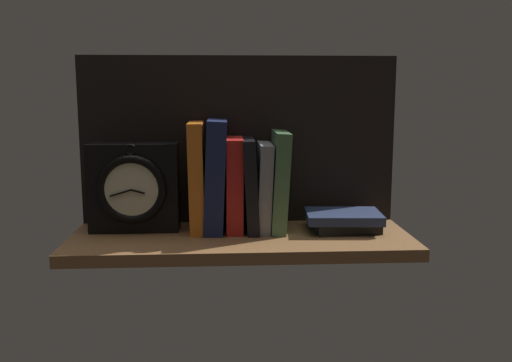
# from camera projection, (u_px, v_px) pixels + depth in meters

# --- Properties ---
(ground_plane) EXTENTS (0.72, 0.27, 0.03)m
(ground_plane) POSITION_uv_depth(u_px,v_px,m) (241.00, 241.00, 1.18)
(ground_plane) COLOR brown
(back_panel) EXTENTS (0.72, 0.01, 0.38)m
(back_panel) POSITION_uv_depth(u_px,v_px,m) (239.00, 140.00, 1.27)
(back_panel) COLOR black
(back_panel) RESTS_ON ground_plane
(book_orange_pandolfini) EXTENTS (0.03, 0.13, 0.24)m
(book_orange_pandolfini) POSITION_uv_depth(u_px,v_px,m) (197.00, 177.00, 1.20)
(book_orange_pandolfini) COLOR orange
(book_orange_pandolfini) RESTS_ON ground_plane
(book_navy_bierce) EXTENTS (0.05, 0.14, 0.24)m
(book_navy_bierce) POSITION_uv_depth(u_px,v_px,m) (215.00, 176.00, 1.20)
(book_navy_bierce) COLOR #192147
(book_navy_bierce) RESTS_ON ground_plane
(book_red_requiem) EXTENTS (0.04, 0.13, 0.20)m
(book_red_requiem) POSITION_uv_depth(u_px,v_px,m) (234.00, 184.00, 1.20)
(book_red_requiem) COLOR red
(book_red_requiem) RESTS_ON ground_plane
(book_black_skeptic) EXTENTS (0.04, 0.15, 0.20)m
(book_black_skeptic) POSITION_uv_depth(u_px,v_px,m) (250.00, 184.00, 1.21)
(book_black_skeptic) COLOR black
(book_black_skeptic) RESTS_ON ground_plane
(book_gray_chess) EXTENTS (0.04, 0.13, 0.19)m
(book_gray_chess) POSITION_uv_depth(u_px,v_px,m) (264.00, 187.00, 1.21)
(book_gray_chess) COLOR gray
(book_gray_chess) RESTS_ON ground_plane
(book_green_romantic) EXTENTS (0.04, 0.14, 0.22)m
(book_green_romantic) POSITION_uv_depth(u_px,v_px,m) (279.00, 181.00, 1.21)
(book_green_romantic) COLOR #476B44
(book_green_romantic) RESTS_ON ground_plane
(framed_clock) EXTENTS (0.19, 0.08, 0.19)m
(framed_clock) POSITION_uv_depth(u_px,v_px,m) (134.00, 188.00, 1.19)
(framed_clock) COLOR black
(framed_clock) RESTS_ON ground_plane
(book_stack_side) EXTENTS (0.17, 0.13, 0.04)m
(book_stack_side) POSITION_uv_depth(u_px,v_px,m) (344.00, 220.00, 1.21)
(book_stack_side) COLOR black
(book_stack_side) RESTS_ON ground_plane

